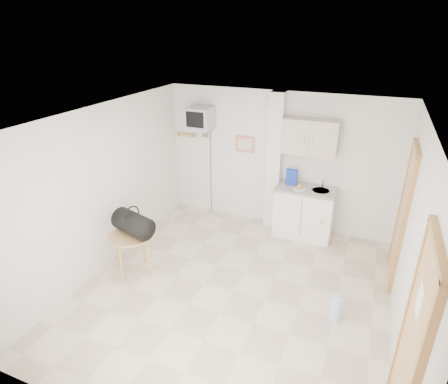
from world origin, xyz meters
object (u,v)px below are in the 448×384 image
at_px(crt_television, 200,119).
at_px(water_bottle, 336,309).
at_px(duffel_bag, 133,224).
at_px(round_table, 131,239).

relative_size(crt_television, water_bottle, 5.31).
bearing_deg(duffel_bag, water_bottle, 18.94).
xyz_separation_m(crt_television, water_bottle, (2.86, -2.05, -1.75)).
bearing_deg(round_table, crt_television, 86.46).
relative_size(crt_television, round_table, 3.22).
height_order(crt_television, water_bottle, crt_television).
bearing_deg(water_bottle, crt_television, 144.36).
distance_m(round_table, duffel_bag, 0.26).
relative_size(duffel_bag, water_bottle, 1.70).
distance_m(crt_television, round_table, 2.56).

